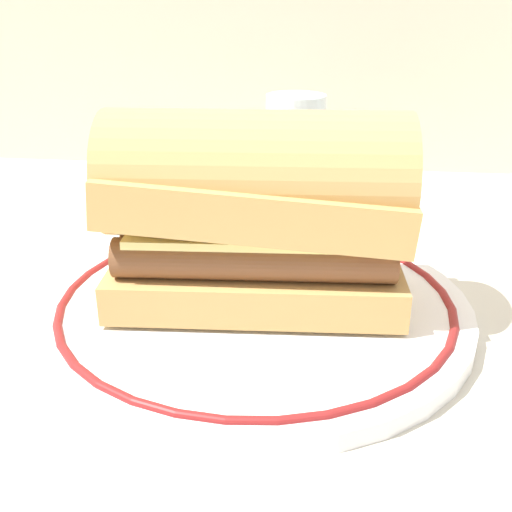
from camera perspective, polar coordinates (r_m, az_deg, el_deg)
The scene contains 4 objects.
ground_plane at distance 0.43m, azimuth -2.21°, elevation -6.11°, with size 1.50×1.50×0.00m, color beige.
plate at distance 0.44m, azimuth -0.00°, elevation -4.44°, with size 0.29×0.29×0.01m.
sausage_sandwich at distance 0.41m, azimuth -0.00°, elevation 4.29°, with size 0.20×0.11×0.13m.
drinking_glass at distance 0.65m, azimuth 3.50°, elevation 8.70°, with size 0.06×0.06×0.11m.
Camera 1 is at (0.06, -0.37, 0.22)m, focal length 44.41 mm.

